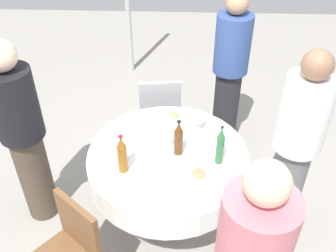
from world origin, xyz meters
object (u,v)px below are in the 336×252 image
bottle_green_left (220,146)px  plate_far (198,175)px  chair_rear (160,108)px  dining_table (168,165)px  bottle_amber_south (122,155)px  plate_near (174,116)px  bottle_brown_west (179,139)px  chair_inner (69,249)px  person_west (23,134)px  wine_glass_east (172,135)px  plate_mid (156,163)px  plate_north (216,144)px  wine_glass_right (200,118)px  person_south (230,71)px  person_east (295,150)px

bottle_green_left → plate_far: size_ratio=1.34×
chair_rear → dining_table: bearing=-90.0°
bottle_amber_south → plate_near: bottle_amber_south is taller
plate_near → chair_rear: (-0.46, -0.16, -0.23)m
bottle_brown_west → chair_inner: 1.08m
dining_table → person_west: bearing=-90.1°
bottle_green_left → wine_glass_east: bearing=-117.3°
plate_mid → plate_north: bearing=118.0°
wine_glass_right → person_south: 0.85m
bottle_brown_west → chair_inner: (0.74, -0.70, -0.36)m
person_west → dining_table: bearing=-90.0°
person_west → chair_rear: (-0.91, 0.99, -0.35)m
person_west → chair_inner: 0.97m
plate_mid → person_south: size_ratio=0.14×
person_south → chair_rear: size_ratio=1.88×
dining_table → bottle_green_left: (0.11, 0.38, 0.31)m
bottle_amber_south → chair_rear: 1.21m
wine_glass_east → plate_far: wine_glass_east is taller
dining_table → plate_far: size_ratio=5.15×
chair_inner → wine_glass_east: bearing=-88.4°
person_south → dining_table: bearing=-90.0°
plate_far → person_east: size_ratio=0.15×
plate_near → plate_far: bearing=15.1°
bottle_brown_west → bottle_green_left: bottle_green_left is taller
bottle_amber_south → person_west: person_west is taller
chair_rear → chair_inner: 1.74m
wine_glass_right → chair_inner: 1.40m
wine_glass_right → chair_inner: (1.05, -0.86, -0.33)m
plate_north → person_south: bearing=169.6°
chair_inner → plate_near: bearing=-79.2°
person_west → person_south: person_west is taller
wine_glass_right → person_west: (0.29, -1.36, 0.01)m
plate_far → plate_mid: (-0.11, -0.31, -0.00)m
plate_north → chair_inner: bearing=-49.6°
plate_north → plate_near: bearing=-136.5°
plate_far → person_west: person_west is taller
person_south → person_east: person_east is taller
dining_table → bottle_amber_south: bottle_amber_south is taller
person_west → plate_far: bearing=-101.1°
bottle_green_left → plate_mid: bottle_green_left is taller
plate_north → person_east: (0.18, 0.55, 0.12)m
person_east → bottle_amber_south: bearing=-78.2°
plate_mid → person_west: (-0.16, -1.03, 0.12)m
person_east → chair_rear: bearing=-128.0°
wine_glass_east → plate_north: size_ratio=0.56×
person_south → wine_glass_east: bearing=-90.6°
person_west → person_south: 1.99m
plate_mid → plate_near: bearing=169.1°
bottle_green_left → wine_glass_east: size_ratio=2.51×
plate_near → person_east: person_east is taller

